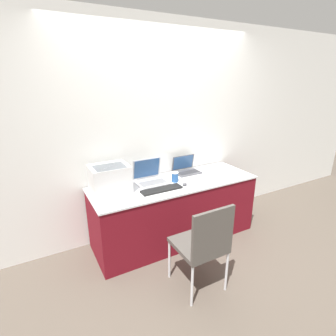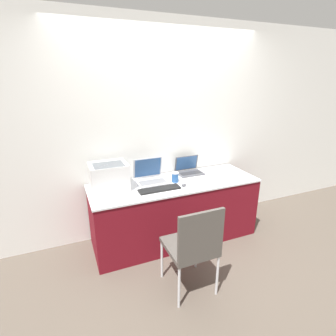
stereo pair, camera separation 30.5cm
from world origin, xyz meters
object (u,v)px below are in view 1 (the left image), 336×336
at_px(laptop_right, 186,169).
at_px(mouse, 185,184).
at_px(laptop_left, 150,177).
at_px(external_keyboard, 162,189).
at_px(coffee_cup, 175,177).
at_px(printer, 110,178).
at_px(chair, 203,242).

relative_size(laptop_right, mouse, 5.76).
distance_m(laptop_left, external_keyboard, 0.28).
height_order(laptop_right, coffee_cup, laptop_right).
distance_m(laptop_right, coffee_cup, 0.36).
height_order(printer, chair, printer).
bearing_deg(printer, laptop_right, 6.57).
relative_size(printer, chair, 0.44).
xyz_separation_m(printer, coffee_cup, (0.76, -0.09, -0.10)).
relative_size(coffee_cup, mouse, 2.09).
height_order(laptop_left, coffee_cup, laptop_left).
xyz_separation_m(printer, mouse, (0.79, -0.25, -0.14)).
xyz_separation_m(external_keyboard, coffee_cup, (0.26, 0.15, 0.05)).
relative_size(external_keyboard, coffee_cup, 4.02).
distance_m(printer, external_keyboard, 0.58).
relative_size(laptop_left, coffee_cup, 3.06).
bearing_deg(laptop_right, laptop_left, -171.60).
bearing_deg(coffee_cup, mouse, -78.25).
bearing_deg(chair, laptop_right, 65.16).
bearing_deg(coffee_cup, laptop_left, 154.06).
distance_m(coffee_cup, chair, 0.97).
relative_size(printer, mouse, 7.19).
relative_size(printer, coffee_cup, 3.45).
xyz_separation_m(printer, external_keyboard, (0.50, -0.24, -0.15)).
xyz_separation_m(laptop_right, mouse, (-0.26, -0.38, -0.03)).
bearing_deg(chair, mouse, 70.81).
xyz_separation_m(laptop_left, coffee_cup, (0.26, -0.13, 0.00)).
xyz_separation_m(laptop_left, external_keyboard, (0.01, -0.28, -0.05)).
height_order(laptop_left, laptop_right, laptop_left).
xyz_separation_m(printer, laptop_right, (1.05, 0.12, -0.11)).
relative_size(external_keyboard, mouse, 8.39).
distance_m(laptop_left, mouse, 0.42).
distance_m(laptop_left, laptop_right, 0.56).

